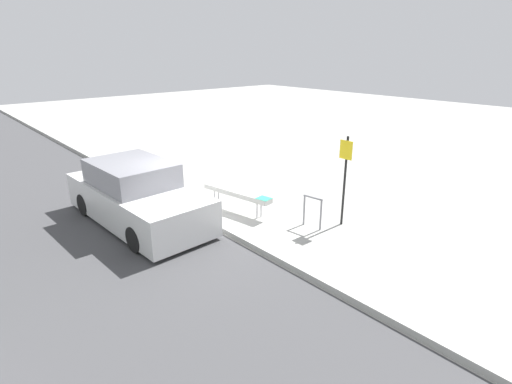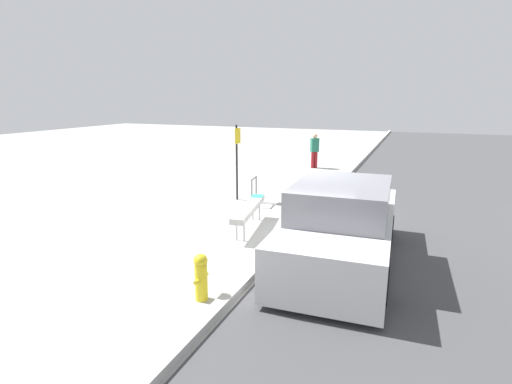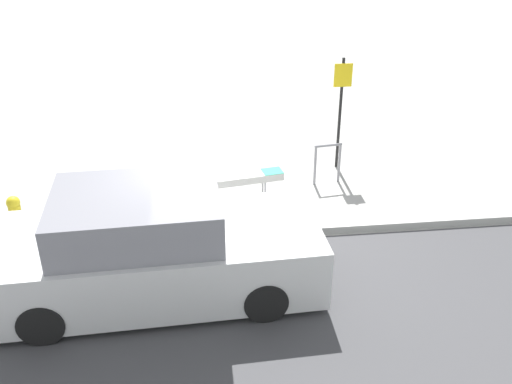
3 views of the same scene
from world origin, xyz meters
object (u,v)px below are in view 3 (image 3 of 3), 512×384
bench (222,181)px  parked_car_near (151,250)px  bike_rack (328,160)px  fire_hydrant (16,216)px  sign_post (341,104)px

bench → parked_car_near: bearing=-124.9°
bike_rack → parked_car_near: size_ratio=0.18×
parked_car_near → fire_hydrant: bearing=140.7°
bike_rack → sign_post: 1.19m
bench → sign_post: 3.00m
bike_rack → sign_post: (0.38, 0.71, 0.88)m
bench → sign_post: bearing=20.8°
bench → fire_hydrant: fire_hydrant is taller
bike_rack → sign_post: bearing=62.0°
bench → bike_rack: bearing=9.9°
fire_hydrant → sign_post: bearing=19.6°
bench → fire_hydrant: 3.50m
sign_post → fire_hydrant: 6.35m
parked_car_near → bench: bearing=62.3°
sign_post → bench: bearing=-149.7°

